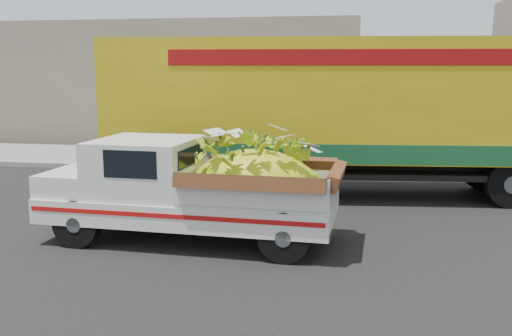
# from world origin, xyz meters

# --- Properties ---
(ground) EXTENTS (100.00, 100.00, 0.00)m
(ground) POSITION_xyz_m (0.00, 0.00, 0.00)
(ground) COLOR black
(ground) RESTS_ON ground
(curb) EXTENTS (60.00, 0.25, 0.15)m
(curb) POSITION_xyz_m (0.00, 6.98, 0.07)
(curb) COLOR gray
(curb) RESTS_ON ground
(sidewalk) EXTENTS (60.00, 4.00, 0.14)m
(sidewalk) POSITION_xyz_m (0.00, 9.08, 0.07)
(sidewalk) COLOR gray
(sidewalk) RESTS_ON ground
(building_left) EXTENTS (18.00, 6.00, 5.00)m
(building_left) POSITION_xyz_m (-8.00, 14.98, 2.50)
(building_left) COLOR gray
(building_left) RESTS_ON ground
(pickup_truck) EXTENTS (5.35, 2.16, 1.85)m
(pickup_truck) POSITION_xyz_m (-1.54, 0.20, 0.99)
(pickup_truck) COLOR black
(pickup_truck) RESTS_ON ground
(semi_trailer) EXTENTS (12.04, 3.77, 3.80)m
(semi_trailer) POSITION_xyz_m (0.90, 4.54, 2.12)
(semi_trailer) COLOR black
(semi_trailer) RESTS_ON ground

